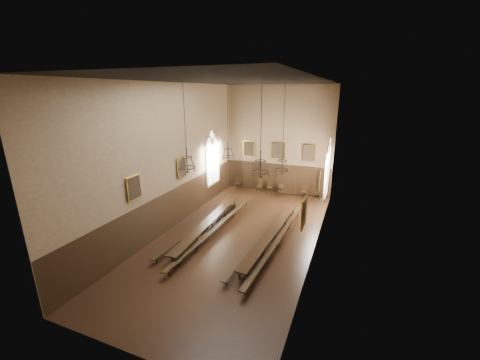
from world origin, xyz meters
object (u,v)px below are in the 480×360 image
Objects in this scene: bench_right_outer at (278,241)px; chandelier_back_left at (228,152)px; bench_left_inner at (217,228)px; chair_7 at (318,196)px; bench_right_inner at (259,239)px; chandelier_back_right at (282,164)px; chair_2 at (260,188)px; chandelier_front_left at (187,162)px; table_left at (209,225)px; table_right at (272,236)px; chair_6 at (304,194)px; chandelier_front_right at (260,166)px; bench_left_outer at (202,226)px; chair_4 at (281,191)px; chair_0 at (237,185)px; chair_3 at (270,189)px.

chandelier_back_left is (-4.30, 2.80, 4.32)m from bench_right_outer.
bench_left_inner is 11.51× the size of chair_7.
chandelier_back_left reaches higher than chair_7.
chandelier_back_left reaches higher than bench_right_inner.
chandelier_back_right is at bearing -105.72° from chair_7.
chair_2 is 0.23× the size of chandelier_front_left.
table_left is 1.00× the size of table_right.
chair_7 is at bearing 0.05° from chair_2.
bench_right_outer is at bearing -77.85° from chandelier_back_right.
bench_right_outer is at bearing -94.84° from chair_6.
chandelier_front_right is (3.52, -10.93, 4.91)m from chair_2.
chandelier_back_left reaches higher than bench_right_outer.
bench_left_outer is 5.05m from bench_right_outer.
chair_6 is at bearing 88.18° from chandelier_front_right.
chair_6 is (1.04, 8.84, 0.02)m from bench_right_inner.
chandelier_front_right is (3.53, -2.47, 4.92)m from bench_left_inner.
chair_4 reaches higher than bench_right_inner.
chandelier_front_right is at bearing -52.69° from chandelier_back_left.
chandelier_back_left is 4.79m from chandelier_front_left.
table_left is 1.87× the size of chandelier_back_left.
chair_0 reaches higher than chair_4.
chair_3 is at bearing 177.15° from chair_7.
chandelier_front_left is (-0.20, -4.77, 0.35)m from chandelier_back_left.
table_right is 0.90× the size of bench_right_outer.
chandelier_front_left reaches higher than table_left.
chandelier_back_right is at bearing -8.91° from chandelier_back_left.
chair_2 is 1.92m from chair_4.
bench_left_outer is 10.44m from chair_7.
bench_left_inner is 1.16× the size of bench_right_inner.
table_right is at bearing -89.45° from chandelier_back_right.
chandelier_back_left is at bearing 73.72° from bench_left_outer.
bench_left_outer is (-0.50, -0.11, -0.09)m from table_left.
chandelier_back_right is at bearing 30.57° from bench_left_inner.
chandelier_back_left is at bearing -134.71° from chair_7.
bench_left_inner is at bearing -149.43° from chandelier_back_right.
bench_right_outer is at bearing -66.54° from chair_2.
bench_right_inner is 9.06m from chair_7.
chair_0 is (-5.63, 8.37, -0.05)m from table_right.
bench_left_outer is 3.97m from bench_right_inner.
bench_right_inner is at bearing -174.76° from bench_right_outer.
chair_0 is 0.22× the size of chandelier_front_left.
chair_4 is 11.84m from chandelier_front_left.
chair_6 reaches higher than bench_right_outer.
chandelier_front_right reaches higher than chair_0.
table_left is 9.03× the size of chair_0.
bench_left_outer is at bearing 176.36° from bench_left_inner.
chair_2 reaches higher than chair_3.
bench_left_inner is 2.54× the size of chandelier_front_right.
bench_right_inner is 1.76× the size of chandelier_back_right.
chair_6 is at bearing 65.65° from bench_left_inner.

